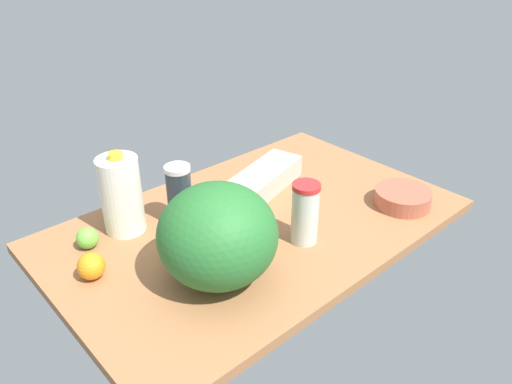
% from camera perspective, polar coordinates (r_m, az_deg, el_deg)
% --- Properties ---
extents(countertop, '(1.20, 0.76, 0.03)m').
position_cam_1_polar(countertop, '(1.51, 0.00, -3.80)').
color(countertop, '#9C653E').
rests_on(countertop, ground).
extents(tumbler_cup, '(0.08, 0.08, 0.18)m').
position_cam_1_polar(tumbler_cup, '(1.37, 5.62, -2.39)').
color(tumbler_cup, silver).
rests_on(tumbler_cup, countertop).
extents(shaker_bottle, '(0.07, 0.07, 0.19)m').
position_cam_1_polar(shaker_bottle, '(1.46, -8.75, -0.33)').
color(shaker_bottle, '#27313B').
rests_on(shaker_bottle, countertop).
extents(watermelon, '(0.30, 0.30, 0.26)m').
position_cam_1_polar(watermelon, '(1.21, -4.40, -4.95)').
color(watermelon, '#276A2C').
rests_on(watermelon, countertop).
extents(egg_carton, '(0.35, 0.20, 0.07)m').
position_cam_1_polar(egg_carton, '(1.64, 0.77, 1.33)').
color(egg_carton, beige).
rests_on(egg_carton, countertop).
extents(milk_jug, '(0.12, 0.12, 0.24)m').
position_cam_1_polar(milk_jug, '(1.45, -15.14, -0.31)').
color(milk_jug, white).
rests_on(milk_jug, countertop).
extents(mixing_bowl, '(0.17, 0.17, 0.05)m').
position_cam_1_polar(mixing_bowl, '(1.63, 16.40, -0.64)').
color(mixing_bowl, '#AF5841').
rests_on(mixing_bowl, countertop).
extents(lime_far_back, '(0.06, 0.06, 0.06)m').
position_cam_1_polar(lime_far_back, '(1.45, -18.71, -5.01)').
color(lime_far_back, '#69B93E').
rests_on(lime_far_back, countertop).
extents(orange_by_jug, '(0.07, 0.07, 0.07)m').
position_cam_1_polar(orange_by_jug, '(1.33, -18.31, -8.05)').
color(orange_by_jug, orange).
rests_on(orange_by_jug, countertop).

